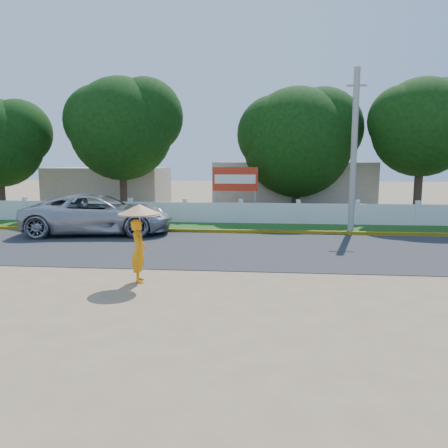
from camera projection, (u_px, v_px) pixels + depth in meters
The scene contains 12 objects.
ground at pixel (217, 280), 12.14m from camera, with size 120.00×120.00×0.00m, color #9E8460.
road at pixel (230, 248), 16.57m from camera, with size 60.00×7.00×0.02m, color #38383A.
grass_verge at pixel (239, 227), 21.74m from camera, with size 60.00×3.50×0.03m, color #2D601E.
curb at pixel (237, 231), 20.06m from camera, with size 40.00×0.18×0.16m, color yellow.
fence at pixel (241, 213), 23.09m from camera, with size 40.00×0.10×1.10m, color silver.
building_near at pixel (291, 186), 29.35m from camera, with size 10.00×6.00×3.20m, color #B7AD99.
building_far at pixel (110, 187), 31.61m from camera, with size 8.00×5.00×2.80m, color #B7AD99.
utility_pole at pixel (354, 151), 20.03m from camera, with size 0.28×0.28×7.45m, color gray.
vehicle at pixel (99, 214), 19.75m from camera, with size 3.03×6.56×1.82m, color #A9ABB1.
monk_with_parasol at pixel (139, 232), 11.81m from camera, with size 1.18×1.18×2.15m.
billboard at pixel (235, 182), 23.98m from camera, with size 2.50×0.13×2.95m.
tree_row at pixel (298, 128), 25.06m from camera, with size 35.44×7.57×9.62m.
Camera 1 is at (1.34, -11.71, 3.31)m, focal length 35.00 mm.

